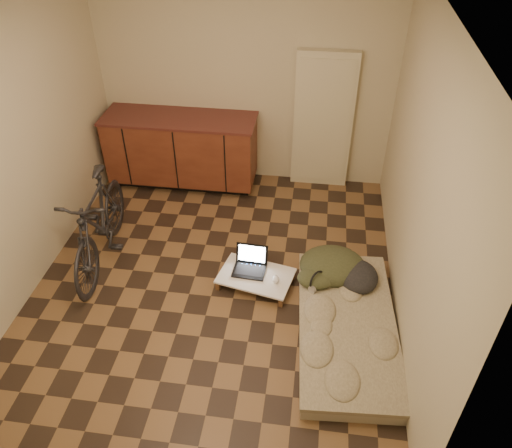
# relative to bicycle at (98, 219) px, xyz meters

# --- Properties ---
(room_shell) EXTENTS (3.50, 4.00, 2.60)m
(room_shell) POSITION_rel_bicycle_xyz_m (1.20, -0.14, 0.77)
(room_shell) COLOR brown
(room_shell) RESTS_ON ground
(cabinets) EXTENTS (1.84, 0.62, 0.91)m
(cabinets) POSITION_rel_bicycle_xyz_m (0.45, 1.57, -0.06)
(cabinets) COLOR black
(cabinets) RESTS_ON ground
(appliance_panel) EXTENTS (0.70, 0.10, 1.70)m
(appliance_panel) POSITION_rel_bicycle_xyz_m (2.15, 1.80, 0.32)
(appliance_panel) COLOR beige
(appliance_panel) RESTS_ON ground
(bicycle) EXTENTS (0.63, 1.68, 1.06)m
(bicycle) POSITION_rel_bicycle_xyz_m (0.00, 0.00, 0.00)
(bicycle) COLOR black
(bicycle) RESTS_ON ground
(futon) EXTENTS (0.97, 1.82, 0.15)m
(futon) POSITION_rel_bicycle_xyz_m (2.50, -0.67, -0.45)
(futon) COLOR #A9A087
(futon) RESTS_ON ground
(clothing_pile) EXTENTS (0.72, 0.61, 0.27)m
(clothing_pile) POSITION_rel_bicycle_xyz_m (2.41, -0.05, -0.24)
(clothing_pile) COLOR #313720
(clothing_pile) RESTS_ON futon
(headphones) EXTENTS (0.31, 0.31, 0.15)m
(headphones) POSITION_rel_bicycle_xyz_m (2.21, -0.26, -0.30)
(headphones) COLOR black
(headphones) RESTS_ON futon
(lap_desk) EXTENTS (0.79, 0.60, 0.12)m
(lap_desk) POSITION_rel_bicycle_xyz_m (1.61, -0.16, -0.43)
(lap_desk) COLOR brown
(lap_desk) RESTS_ON ground
(laptop) EXTENTS (0.34, 0.30, 0.22)m
(laptop) POSITION_rel_bicycle_xyz_m (1.54, -0.06, -0.36)
(laptop) COLOR black
(laptop) RESTS_ON lap_desk
(mouse) EXTENTS (0.08, 0.12, 0.04)m
(mouse) POSITION_rel_bicycle_xyz_m (1.81, -0.21, -0.39)
(mouse) COLOR white
(mouse) RESTS_ON lap_desk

